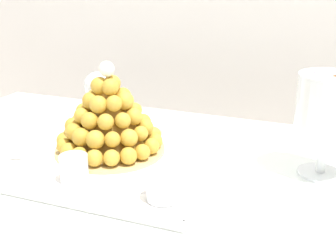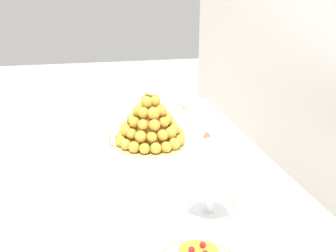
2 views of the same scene
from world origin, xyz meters
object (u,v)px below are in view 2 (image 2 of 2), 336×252
at_px(dessert_cup_left, 98,124).
at_px(dessert_cup_mid_left, 103,142).
at_px(macaron_goblet, 211,161).
at_px(croquembouche, 150,123).
at_px(dessert_cup_centre, 106,166).
at_px(serving_tray, 135,147).
at_px(creme_brulee_ramekin, 123,124).
at_px(wine_glass, 188,104).

height_order(dessert_cup_left, dessert_cup_mid_left, dessert_cup_mid_left).
relative_size(dessert_cup_left, macaron_goblet, 0.24).
xyz_separation_m(dessert_cup_left, dessert_cup_mid_left, (0.20, 0.00, 0.00)).
bearing_deg(dessert_cup_left, dessert_cup_mid_left, 1.37).
height_order(croquembouche, dessert_cup_centre, croquembouche).
relative_size(serving_tray, croquembouche, 2.09).
distance_m(croquembouche, creme_brulee_ramekin, 0.22).
bearing_deg(creme_brulee_ramekin, dessert_cup_mid_left, -24.36).
xyz_separation_m(serving_tray, creme_brulee_ramekin, (-0.21, -0.02, 0.02)).
bearing_deg(croquembouche, dessert_cup_left, -138.20).
xyz_separation_m(croquembouche, dessert_cup_mid_left, (0.01, -0.17, -0.06)).
xyz_separation_m(croquembouche, dessert_cup_left, (-0.19, -0.17, -0.06)).
xyz_separation_m(macaron_goblet, wine_glass, (-0.61, 0.11, -0.03)).
bearing_deg(dessert_cup_mid_left, wine_glass, 111.41).
bearing_deg(wine_glass, creme_brulee_ramekin, -105.79).
bearing_deg(croquembouche, macaron_goblet, 8.01).
height_order(dessert_cup_left, dessert_cup_centre, same).
bearing_deg(dessert_cup_mid_left, serving_tray, 89.42).
bearing_deg(croquembouche, dessert_cup_centre, -40.14).
bearing_deg(dessert_cup_mid_left, dessert_cup_left, -178.63).
bearing_deg(dessert_cup_left, wine_glass, 78.98).
distance_m(serving_tray, dessert_cup_left, 0.24).
height_order(dessert_cup_mid_left, creme_brulee_ramekin, dessert_cup_mid_left).
bearing_deg(dessert_cup_centre, croquembouche, 139.86).
bearing_deg(dessert_cup_left, dessert_cup_centre, -0.06).
height_order(macaron_goblet, wine_glass, macaron_goblet).
relative_size(croquembouche, macaron_goblet, 1.10).
xyz_separation_m(serving_tray, croquembouche, (-0.01, 0.06, 0.08)).
bearing_deg(dessert_cup_centre, creme_brulee_ramekin, 166.37).
height_order(dessert_cup_centre, wine_glass, wine_glass).
bearing_deg(croquembouche, creme_brulee_ramekin, -158.87).
distance_m(serving_tray, dessert_cup_mid_left, 0.12).
bearing_deg(dessert_cup_centre, macaron_goblet, 41.43).
distance_m(dessert_cup_left, creme_brulee_ramekin, 0.10).
xyz_separation_m(serving_tray, macaron_goblet, (0.47, 0.12, 0.14)).
xyz_separation_m(serving_tray, dessert_cup_mid_left, (-0.00, -0.11, 0.03)).
distance_m(dessert_cup_left, dessert_cup_centre, 0.40).
relative_size(macaron_goblet, wine_glass, 1.56).
height_order(dessert_cup_mid_left, dessert_cup_centre, dessert_cup_mid_left).
xyz_separation_m(dessert_cup_centre, macaron_goblet, (0.27, 0.24, 0.11)).
distance_m(serving_tray, creme_brulee_ramekin, 0.21).
relative_size(dessert_cup_left, dessert_cup_centre, 0.91).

